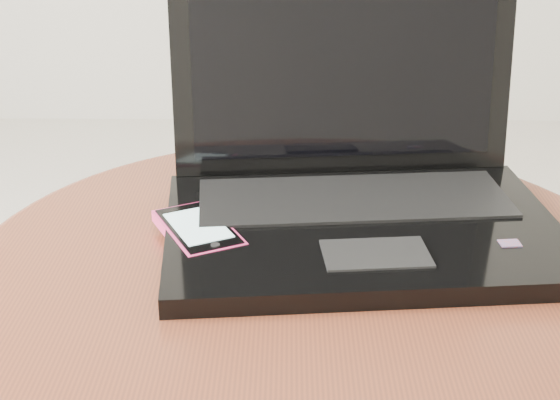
{
  "coord_description": "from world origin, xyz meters",
  "views": [
    {
      "loc": [
        0.01,
        -0.75,
        0.92
      ],
      "look_at": [
        0.0,
        -0.05,
        0.61
      ],
      "focal_mm": 51.74,
      "sensor_mm": 36.0,
      "label": 1
    }
  ],
  "objects": [
    {
      "name": "table",
      "position": [
        0.03,
        -0.05,
        0.43
      ],
      "size": [
        0.69,
        0.69,
        0.55
      ],
      "color": "brown",
      "rests_on": "ground"
    },
    {
      "name": "laptop",
      "position": [
        0.08,
        0.03,
        0.59
      ],
      "size": [
        0.42,
        0.34,
        0.26
      ],
      "color": "black",
      "rests_on": "table"
    },
    {
      "name": "phone_black",
      "position": [
        -0.07,
        -0.02,
        0.55
      ],
      "size": [
        0.1,
        0.11,
        0.01
      ],
      "color": "black",
      "rests_on": "table"
    },
    {
      "name": "phone_pink",
      "position": [
        -0.08,
        -0.03,
        0.56
      ],
      "size": [
        0.1,
        0.13,
        0.01
      ],
      "color": "#FF3A7F",
      "rests_on": "phone_black"
    }
  ]
}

